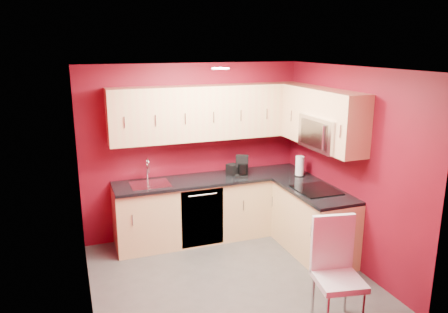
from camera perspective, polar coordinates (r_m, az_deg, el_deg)
floor at (r=5.49m, az=0.69°, el=-15.61°), size 3.20×3.20×0.00m
ceiling at (r=4.76m, az=0.78°, el=11.44°), size 3.20×3.20×0.00m
wall_back at (r=6.35m, az=-4.07°, el=0.78°), size 3.20×0.00×3.20m
wall_front at (r=3.71m, az=9.11°, el=-9.62°), size 3.20×0.00×3.20m
wall_left at (r=4.69m, az=-17.95°, el=-4.95°), size 0.00×3.00×3.00m
wall_right at (r=5.73m, az=15.88°, el=-1.29°), size 0.00×3.00×3.00m
base_cabinets_back at (r=6.38m, az=-1.45°, el=-6.81°), size 2.80×0.60×0.87m
base_cabinets_right at (r=6.02m, az=11.60°, el=-8.45°), size 0.60×1.30×0.87m
countertop_back at (r=6.22m, az=-1.43°, el=-2.94°), size 2.80×0.63×0.04m
countertop_right at (r=5.84m, az=11.78°, el=-4.41°), size 0.63×1.27×0.04m
upper_cabinets_back at (r=6.14m, az=-1.91°, el=5.79°), size 2.80×0.35×0.75m
upper_cabinets_right at (r=5.85m, az=12.40°, el=5.65°), size 0.35×1.55×0.75m
microwave at (r=5.68m, az=13.30°, el=3.00°), size 0.42×0.76×0.42m
cooktop at (r=5.81m, az=11.93°, el=-4.29°), size 0.50×0.55×0.01m
sink at (r=6.01m, az=-9.67°, el=-3.25°), size 0.52×0.42×0.35m
dishwasher_front at (r=6.06m, az=-2.83°, el=-8.03°), size 0.60×0.02×0.82m
downlight at (r=5.04m, az=-0.46°, el=11.44°), size 0.20×0.20×0.01m
coffee_maker at (r=6.23m, az=2.35°, el=-1.30°), size 0.26×0.29×0.30m
napkin_holder at (r=6.32m, az=1.16°, el=-1.72°), size 0.19×0.19×0.16m
paper_towel at (r=6.36m, az=9.86°, el=-1.23°), size 0.21×0.21×0.29m
dining_chair at (r=4.59m, az=14.79°, el=-14.72°), size 0.52×0.54×1.10m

